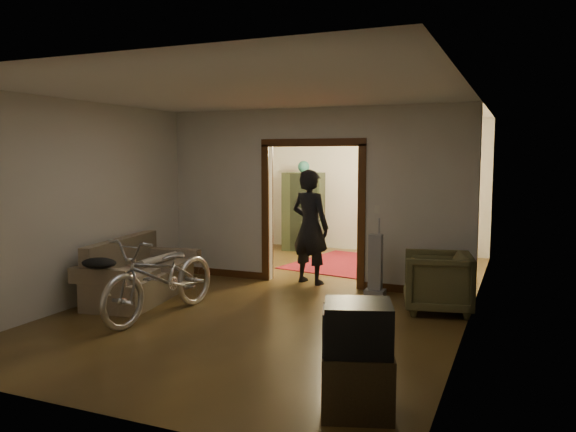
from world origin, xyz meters
The scene contains 24 objects.
floor centered at (0.00, 0.00, 0.00)m, with size 5.00×8.50×0.01m, color #3F2C14.
ceiling centered at (0.00, 0.00, 2.80)m, with size 5.00×8.50×0.01m, color white.
wall_back centered at (0.00, 4.25, 1.40)m, with size 5.00×0.02×2.80m, color beige.
wall_left centered at (-2.50, 0.00, 1.40)m, with size 0.02×8.50×2.80m, color beige.
wall_right centered at (2.50, 0.00, 1.40)m, with size 0.02×8.50×2.80m, color beige.
partition_wall centered at (0.00, 0.75, 1.40)m, with size 5.00×0.14×2.80m, color beige.
door_casing centered at (0.00, 0.75, 1.10)m, with size 1.74×0.20×2.32m, color #3F220E.
far_window centered at (0.70, 4.21, 1.55)m, with size 0.98×0.06×1.28m, color black.
chandelier centered at (0.00, 2.50, 2.35)m, with size 0.24×0.24×0.24m, color #FFE0A5.
light_switch centered at (1.05, 0.68, 1.25)m, with size 0.08×0.01×0.12m, color silver.
sofa centered at (-1.97, -1.10, 0.43)m, with size 0.84×1.86×0.86m, color #6D6049.
rolled_paper centered at (-1.87, -0.80, 0.53)m, with size 0.11×0.11×0.84m, color beige.
jacket centered at (-1.92, -2.01, 0.68)m, with size 0.48×0.36×0.14m, color black.
bicycle centered at (-1.13, -1.76, 0.53)m, with size 0.70×2.00×1.05m, color silver.
armchair centered at (2.08, -0.15, 0.40)m, with size 0.85×0.87×0.79m, color brown.
tv_stand centered at (1.92, -3.43, 0.25)m, with size 0.56×0.51×0.51m, color black.
crt_tv centered at (1.92, -3.43, 0.68)m, with size 0.52×0.47×0.45m, color black.
vacuum centered at (1.14, 0.26, 0.47)m, with size 0.28×0.23×0.93m, color gray.
person centered at (-0.06, 0.76, 0.92)m, with size 0.67×0.44×1.84m, color black.
oriental_rug centered at (0.01, 2.59, 0.01)m, with size 1.76×2.31×0.02m, color maroon.
locker centered at (-1.32, 3.71, 0.85)m, with size 0.85×0.47×1.70m, color #232C1A.
globe centered at (-1.32, 3.71, 1.94)m, with size 0.25×0.25×0.25m, color #1E5972.
desk centered at (1.18, 3.85, 0.33)m, with size 0.89×0.50×0.66m, color #332211.
desk_chair centered at (0.63, 3.27, 0.49)m, with size 0.43×0.43×0.98m, color #332211.
Camera 1 is at (3.07, -7.61, 2.04)m, focal length 35.00 mm.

